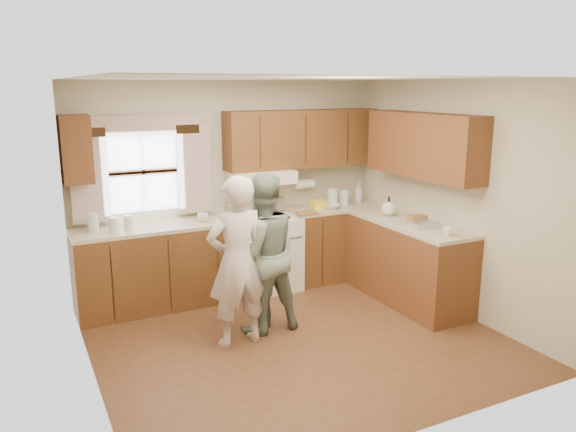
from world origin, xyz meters
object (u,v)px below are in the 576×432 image
woman_left (237,262)px  stove (265,252)px  woman_right (262,253)px  child (263,287)px

woman_left → stove: bearing=-128.1°
woman_right → child: size_ratio=1.88×
woman_right → child: bearing=-122.5°
stove → woman_left: size_ratio=0.65×
stove → woman_right: bearing=-115.6°
woman_right → child: 0.38m
woman_left → child: bearing=-151.1°
stove → child: 1.14m
woman_right → child: (0.02, 0.04, -0.38)m
woman_left → child: woman_left is taller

